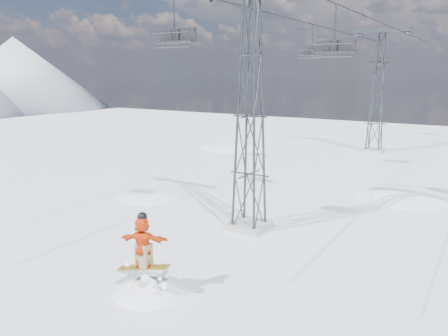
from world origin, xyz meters
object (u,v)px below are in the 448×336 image
at_px(lift_tower_near, 250,117).
at_px(lift_chair_near, 175,37).
at_px(snowboarder_jump, 152,333).
at_px(lift_tower_far, 377,95).

height_order(lift_tower_near, lift_chair_near, lift_tower_near).
relative_size(lift_tower_near, snowboarder_jump, 1.65).
relative_size(lift_tower_near, lift_tower_far, 1.00).
bearing_deg(snowboarder_jump, lift_chair_near, 116.21).
relative_size(lift_tower_far, lift_chair_near, 4.78).
relative_size(lift_tower_near, lift_chair_near, 4.78).
height_order(lift_tower_far, snowboarder_jump, lift_tower_far).
bearing_deg(lift_tower_far, lift_tower_near, -90.00).
distance_m(lift_tower_near, snowboarder_jump, 10.18).
bearing_deg(lift_chair_near, snowboarder_jump, -63.79).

